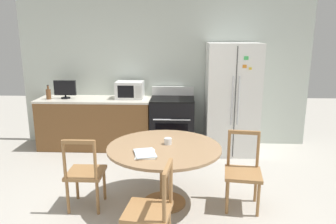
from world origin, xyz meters
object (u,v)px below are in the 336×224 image
(dining_chair_near, at_px, (151,211))
(candle_glass, at_px, (168,142))
(oven_range, at_px, (172,123))
(dining_chair_left, at_px, (85,174))
(dining_chair_right, at_px, (243,172))
(microwave, at_px, (130,90))
(refrigerator, at_px, (232,99))
(countertop_tv, at_px, (65,89))
(counter_bottle, at_px, (48,94))

(dining_chair_near, bearing_deg, candle_glass, 0.88)
(oven_range, height_order, candle_glass, oven_range)
(dining_chair_left, relative_size, candle_glass, 9.87)
(oven_range, distance_m, dining_chair_right, 2.16)
(dining_chair_left, bearing_deg, microwave, 84.14)
(refrigerator, xyz_separation_m, dining_chair_near, (-1.12, -2.80, -0.50))
(countertop_tv, relative_size, counter_bottle, 1.51)
(microwave, height_order, counter_bottle, microwave)
(oven_range, relative_size, candle_glass, 11.82)
(oven_range, relative_size, microwave, 2.26)
(refrigerator, relative_size, microwave, 3.91)
(refrigerator, bearing_deg, candle_glass, -119.33)
(dining_chair_near, bearing_deg, counter_bottle, 43.47)
(oven_range, distance_m, microwave, 0.95)
(oven_range, bearing_deg, dining_chair_near, -92.21)
(microwave, bearing_deg, counter_bottle, -174.68)
(refrigerator, bearing_deg, microwave, 175.56)
(countertop_tv, bearing_deg, oven_range, -0.46)
(countertop_tv, height_order, dining_chair_left, countertop_tv)
(counter_bottle, distance_m, dining_chair_right, 3.64)
(counter_bottle, bearing_deg, dining_chair_right, -31.94)
(refrigerator, relative_size, candle_glass, 20.48)
(oven_range, height_order, dining_chair_right, oven_range)
(dining_chair_near, height_order, candle_glass, dining_chair_near)
(countertop_tv, bearing_deg, microwave, 2.89)
(countertop_tv, distance_m, counter_bottle, 0.29)
(refrigerator, relative_size, countertop_tv, 4.93)
(dining_chair_right, relative_size, candle_glass, 9.87)
(oven_range, xyz_separation_m, dining_chair_left, (-0.96, -2.07, -0.03))
(microwave, relative_size, dining_chair_right, 0.53)
(counter_bottle, distance_m, candle_glass, 2.82)
(oven_range, height_order, dining_chair_near, oven_range)
(microwave, xyz_separation_m, countertop_tv, (-1.13, -0.06, 0.02))
(counter_bottle, distance_m, dining_chair_left, 2.41)
(dining_chair_right, distance_m, dining_chair_near, 1.35)
(countertop_tv, relative_size, candle_glass, 4.16)
(countertop_tv, relative_size, dining_chair_right, 0.42)
(dining_chair_right, bearing_deg, refrigerator, -86.16)
(refrigerator, height_order, microwave, refrigerator)
(counter_bottle, bearing_deg, microwave, 5.32)
(dining_chair_right, distance_m, dining_chair_left, 1.86)
(refrigerator, distance_m, dining_chair_near, 3.06)
(refrigerator, height_order, counter_bottle, refrigerator)
(oven_range, relative_size, dining_chair_right, 1.20)
(countertop_tv, relative_size, dining_chair_left, 0.42)
(candle_glass, bearing_deg, counter_bottle, 140.26)
(oven_range, bearing_deg, refrigerator, -3.66)
(candle_glass, bearing_deg, microwave, 111.39)
(countertop_tv, xyz_separation_m, counter_bottle, (-0.27, -0.07, -0.08))
(countertop_tv, bearing_deg, dining_chair_near, -58.36)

